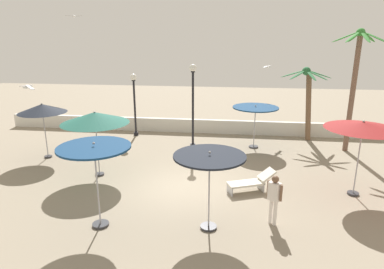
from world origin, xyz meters
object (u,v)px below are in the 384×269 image
at_px(lamp_post_0, 193,96).
at_px(seagull_0, 267,67).
at_px(patio_umbrella_5, 42,109).
at_px(guest_0, 274,195).
at_px(patio_umbrella_1, 95,118).
at_px(lamp_post_1, 134,97).
at_px(seagull_2, 27,87).
at_px(palm_tree_0, 307,93).
at_px(patio_umbrella_3, 255,110).
at_px(patio_umbrella_4, 95,154).
at_px(lounge_chair_0, 251,182).
at_px(patio_umbrella_0, 363,126).
at_px(seagull_1, 74,16).
at_px(patio_umbrella_2, 210,162).
at_px(palm_tree_1, 355,76).

height_order(lamp_post_0, seagull_0, lamp_post_0).
relative_size(patio_umbrella_5, guest_0, 1.64).
xyz_separation_m(patio_umbrella_1, lamp_post_1, (-0.18, 6.15, -0.18)).
height_order(lamp_post_0, seagull_2, lamp_post_0).
bearing_deg(patio_umbrella_5, palm_tree_0, 19.66).
bearing_deg(patio_umbrella_5, seagull_2, -67.44).
xyz_separation_m(patio_umbrella_3, seagull_2, (-9.22, -5.39, 1.82)).
distance_m(patio_umbrella_1, patio_umbrella_4, 4.22).
distance_m(lamp_post_0, lounge_chair_0, 6.31).
xyz_separation_m(patio_umbrella_3, seagull_0, (0.76, 3.08, 1.99)).
height_order(patio_umbrella_0, lounge_chair_0, patio_umbrella_0).
distance_m(patio_umbrella_3, seagull_1, 11.64).
bearing_deg(patio_umbrella_3, patio_umbrella_2, -102.13).
height_order(patio_umbrella_3, seagull_2, seagull_2).
xyz_separation_m(patio_umbrella_1, seagull_2, (-2.38, -0.69, 1.34)).
bearing_deg(patio_umbrella_5, patio_umbrella_4, -48.54).
height_order(patio_umbrella_5, seagull_2, seagull_2).
distance_m(patio_umbrella_4, lounge_chair_0, 6.14).
xyz_separation_m(patio_umbrella_1, lounge_chair_0, (6.49, -0.76, -2.16)).
relative_size(patio_umbrella_1, seagull_0, 2.79).
bearing_deg(lounge_chair_0, patio_umbrella_0, 2.98).
relative_size(lounge_chair_0, guest_0, 1.16).
height_order(patio_umbrella_1, palm_tree_0, palm_tree_0).
distance_m(guest_0, seagull_1, 15.47).
bearing_deg(patio_umbrella_0, seagull_1, 153.44).
relative_size(lamp_post_1, seagull_0, 3.64).
bearing_deg(seagull_1, guest_0, -41.73).
relative_size(patio_umbrella_1, palm_tree_1, 0.46).
distance_m(patio_umbrella_1, lamp_post_0, 5.58).
bearing_deg(patio_umbrella_5, patio_umbrella_2, -32.55).
height_order(patio_umbrella_1, seagull_1, seagull_1).
height_order(patio_umbrella_5, lamp_post_1, lamp_post_1).
bearing_deg(patio_umbrella_2, seagull_2, 158.60).
height_order(patio_umbrella_0, palm_tree_0, palm_tree_0).
bearing_deg(patio_umbrella_5, patio_umbrella_3, 15.77).
relative_size(lamp_post_0, seagull_1, 5.63).
xyz_separation_m(patio_umbrella_5, palm_tree_0, (13.20, 4.71, 0.28)).
distance_m(lamp_post_1, seagull_0, 8.11).
bearing_deg(patio_umbrella_5, lamp_post_0, 19.61).
relative_size(seagull_0, seagull_1, 1.29).
xyz_separation_m(patio_umbrella_4, palm_tree_1, (10.00, 8.69, 1.51)).
relative_size(palm_tree_1, seagull_1, 7.82).
height_order(lamp_post_1, seagull_2, seagull_2).
distance_m(lamp_post_0, lamp_post_1, 4.19).
distance_m(patio_umbrella_0, seagull_0, 8.88).
distance_m(lamp_post_1, guest_0, 11.83).
distance_m(patio_umbrella_5, lamp_post_0, 7.41).
distance_m(palm_tree_0, seagull_2, 14.18).
relative_size(seagull_0, seagull_2, 1.06).
height_order(patio_umbrella_4, lamp_post_0, lamp_post_0).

